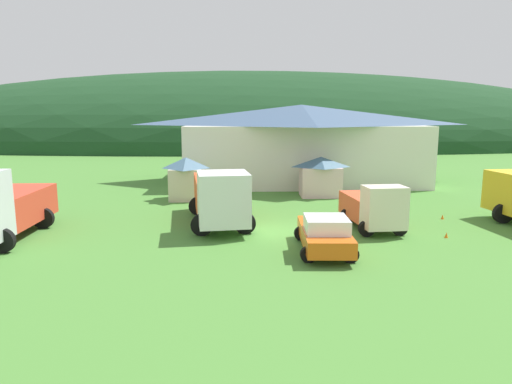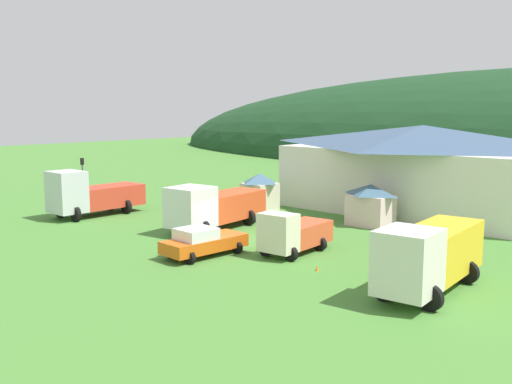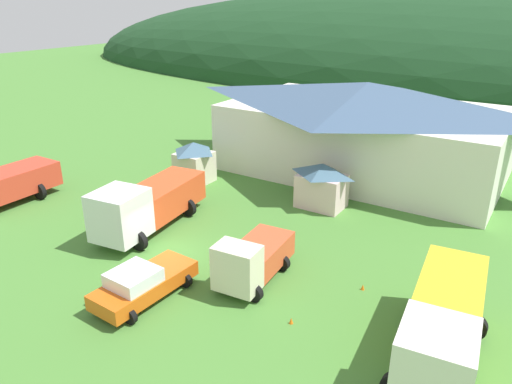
{
  "view_description": "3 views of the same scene",
  "coord_description": "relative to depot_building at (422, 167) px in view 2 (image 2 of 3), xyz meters",
  "views": [
    {
      "loc": [
        -1.97,
        -23.06,
        6.04
      ],
      "look_at": [
        -1.06,
        4.55,
        1.3
      ],
      "focal_mm": 32.04,
      "sensor_mm": 36.0,
      "label": 1
    },
    {
      "loc": [
        25.64,
        -24.55,
        8.25
      ],
      "look_at": [
        -3.28,
        6.0,
        2.11
      ],
      "focal_mm": 40.85,
      "sensor_mm": 36.0,
      "label": 2
    },
    {
      "loc": [
        15.92,
        -16.3,
        12.67
      ],
      "look_at": [
        2.11,
        5.09,
        2.33
      ],
      "focal_mm": 33.89,
      "sensor_mm": 36.0,
      "label": 3
    }
  ],
  "objects": [
    {
      "name": "traffic_cone_near_pickup",
      "position": [
        4.69,
        -19.74,
        -3.53
      ],
      "size": [
        0.36,
        0.36,
        0.54
      ],
      "primitive_type": "cone",
      "color": "orange",
      "rests_on": "ground"
    },
    {
      "name": "play_shed_cream",
      "position": [
        -9.32,
        -9.02,
        -1.97
      ],
      "size": [
        2.45,
        2.51,
        3.02
      ],
      "color": "beige",
      "rests_on": "ground"
    },
    {
      "name": "depot_building",
      "position": [
        0.0,
        0.0,
        0.0
      ],
      "size": [
        21.56,
        12.9,
        6.84
      ],
      "color": "white",
      "rests_on": "ground"
    },
    {
      "name": "heavy_rig_white",
      "position": [
        -6.62,
        -16.57,
        -1.9
      ],
      "size": [
        3.9,
        8.3,
        3.17
      ],
      "rotation": [
        0.0,
        0.0,
        -1.44
      ],
      "color": "white",
      "rests_on": "ground"
    },
    {
      "name": "heavy_rig_striped",
      "position": [
        10.41,
        -19.08,
        -1.77
      ],
      "size": [
        3.58,
        7.99,
        3.26
      ],
      "rotation": [
        0.0,
        0.0,
        -1.47
      ],
      "color": "silver",
      "rests_on": "ground"
    },
    {
      "name": "service_pickup_orange",
      "position": [
        -1.75,
        -21.79,
        -2.7
      ],
      "size": [
        2.55,
        5.01,
        1.66
      ],
      "rotation": [
        0.0,
        0.0,
        -1.61
      ],
      "color": "#DD5B14",
      "rests_on": "ground"
    },
    {
      "name": "play_shed_pink",
      "position": [
        0.42,
        -8.09,
        -2.01
      ],
      "size": [
        3.15,
        2.3,
        2.94
      ],
      "color": "beige",
      "rests_on": "ground"
    },
    {
      "name": "ground_plane",
      "position": [
        -3.46,
        -18.19,
        -3.53
      ],
      "size": [
        200.0,
        200.0,
        0.0
      ],
      "primitive_type": "plane",
      "color": "#477F33"
    },
    {
      "name": "light_truck_cream",
      "position": [
        1.53,
        -17.92,
        -2.33
      ],
      "size": [
        2.78,
        5.02,
        2.52
      ],
      "rotation": [
        0.0,
        0.0,
        -1.48
      ],
      "color": "beige",
      "rests_on": "ground"
    },
    {
      "name": "traffic_cone_mid_row",
      "position": [
        6.27,
        -15.73,
        -3.53
      ],
      "size": [
        0.36,
        0.36,
        0.53
      ],
      "primitive_type": "cone",
      "color": "orange",
      "rests_on": "ground"
    },
    {
      "name": "tow_truck_silver",
      "position": [
        -17.08,
        -19.68,
        -1.82
      ],
      "size": [
        3.42,
        7.29,
        3.61
      ],
      "rotation": [
        0.0,
        0.0,
        -1.56
      ],
      "color": "silver",
      "rests_on": "ground"
    },
    {
      "name": "traffic_light_west",
      "position": [
        -21.28,
        -17.79,
        -1.02
      ],
      "size": [
        0.2,
        0.32,
        4.08
      ],
      "color": "#4C4C51",
      "rests_on": "ground"
    }
  ]
}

